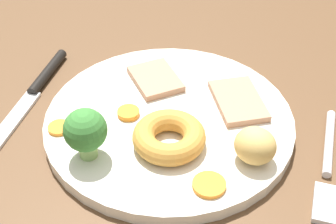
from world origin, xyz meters
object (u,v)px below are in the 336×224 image
roast_potato_left (255,146)px  meat_slice_main (238,101)px  dinner_plate (168,124)px  carrot_coin_front (128,113)px  carrot_coin_side (59,128)px  fork (327,166)px  meat_slice_under (155,79)px  knife (36,89)px  yorkshire_pudding (169,137)px  broccoli_floret (85,131)px  carrot_coin_back (209,185)px

roast_potato_left → meat_slice_main: bearing=-72.7°
dinner_plate → carrot_coin_front: (4.26, 0.33, 0.99)cm
carrot_coin_side → fork: 27.18cm
meat_slice_under → roast_potato_left: size_ratio=1.56×
knife → yorkshire_pudding: bearing=71.3°
dinner_plate → yorkshire_pudding: size_ratio=3.65×
roast_potato_left → fork: bearing=-165.4°
dinner_plate → fork: size_ratio=1.73×
meat_slice_main → broccoli_floret: (13.06, 11.34, 2.73)cm
dinner_plate → roast_potato_left: size_ratio=6.55×
meat_slice_under → fork: (-19.52, 7.96, -1.41)cm
carrot_coin_front → broccoli_floret: bearing=73.6°
roast_potato_left → fork: size_ratio=0.26×
meat_slice_under → fork: 21.13cm
carrot_coin_front → dinner_plate: bearing=-175.6°
yorkshire_pudding → broccoli_floret: bearing=24.0°
broccoli_floret → knife: size_ratio=0.29×
dinner_plate → knife: (16.63, -2.59, -0.25)cm
dinner_plate → meat_slice_main: size_ratio=3.58×
yorkshire_pudding → broccoli_floret: 8.18cm
carrot_coin_front → knife: carrot_coin_front is taller
yorkshire_pudding → broccoli_floret: size_ratio=1.34×
carrot_coin_back → broccoli_floret: size_ratio=0.58×
carrot_coin_back → carrot_coin_side: same height
carrot_coin_side → carrot_coin_back: bearing=166.4°
roast_potato_left → carrot_coin_side: size_ratio=1.75×
fork → yorkshire_pudding: bearing=-79.8°
meat_slice_main → fork: meat_slice_main is taller
roast_potato_left → carrot_coin_front: bearing=-14.1°
fork → knife: 33.47cm
meat_slice_main → meat_slice_under: same height
roast_potato_left → broccoli_floret: (15.58, 3.24, 1.31)cm
meat_slice_under → yorkshire_pudding: 10.66cm
dinner_plate → meat_slice_under: (2.98, -6.08, 1.10)cm
carrot_coin_front → carrot_coin_side: 7.36cm
broccoli_floret → carrot_coin_side: bearing=-33.1°
meat_slice_main → meat_slice_under: (9.83, -1.72, 0.00)cm
meat_slice_under → fork: size_ratio=0.41×
meat_slice_main → yorkshire_pudding: (5.81, 8.12, 0.72)cm
roast_potato_left → dinner_plate: bearing=-21.8°
roast_potato_left → carrot_coin_side: 19.96cm
meat_slice_main → yorkshire_pudding: bearing=54.4°
carrot_coin_side → broccoli_floret: size_ratio=0.43×
yorkshire_pudding → fork: bearing=-173.1°
yorkshire_pudding → knife: (17.66, -6.36, -2.07)cm
knife → dinner_plate: bearing=82.2°
knife → carrot_coin_side: bearing=43.1°
knife → fork: bearing=83.4°
broccoli_floret → meat_slice_main: bearing=-139.0°
broccoli_floret → knife: bearing=-42.6°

